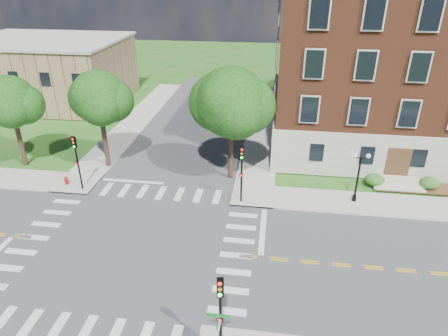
# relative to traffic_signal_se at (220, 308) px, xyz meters

# --- Properties ---
(ground) EXTENTS (160.00, 160.00, 0.00)m
(ground) POSITION_rel_traffic_signal_se_xyz_m (-7.25, 7.59, -3.19)
(ground) COLOR #1F5B19
(ground) RESTS_ON ground
(road_ew) EXTENTS (90.00, 12.00, 0.01)m
(road_ew) POSITION_rel_traffic_signal_se_xyz_m (-7.25, 7.59, -3.18)
(road_ew) COLOR #3D3D3F
(road_ew) RESTS_ON ground
(road_ns) EXTENTS (12.00, 90.00, 0.01)m
(road_ns) POSITION_rel_traffic_signal_se_xyz_m (-7.25, 7.59, -3.18)
(road_ns) COLOR #3D3D3F
(road_ns) RESTS_ON ground
(sidewalk_ne) EXTENTS (34.00, 34.00, 0.12)m
(sidewalk_ne) POSITION_rel_traffic_signal_se_xyz_m (8.13, 22.96, -3.13)
(sidewalk_ne) COLOR #9E9B93
(sidewalk_ne) RESTS_ON ground
(sidewalk_nw) EXTENTS (34.00, 34.00, 0.12)m
(sidewalk_nw) POSITION_rel_traffic_signal_se_xyz_m (-22.62, 22.96, -3.13)
(sidewalk_nw) COLOR #9E9B93
(sidewalk_nw) RESTS_ON ground
(crosswalk_east) EXTENTS (2.20, 10.20, 0.02)m
(crosswalk_east) POSITION_rel_traffic_signal_se_xyz_m (-0.05, 7.59, -3.19)
(crosswalk_east) COLOR silver
(crosswalk_east) RESTS_ON ground
(stop_bar_east) EXTENTS (0.40, 5.50, 0.00)m
(stop_bar_east) POSITION_rel_traffic_signal_se_xyz_m (1.55, 10.59, -3.19)
(stop_bar_east) COLOR silver
(stop_bar_east) RESTS_ON ground
(main_building) EXTENTS (30.60, 22.40, 16.50)m
(main_building) POSITION_rel_traffic_signal_se_xyz_m (16.75, 29.58, 5.15)
(main_building) COLOR beige
(main_building) RESTS_ON ground
(secondary_building) EXTENTS (20.40, 15.40, 8.30)m
(secondary_building) POSITION_rel_traffic_signal_se_xyz_m (-29.25, 37.59, 1.09)
(secondary_building) COLOR #8E6D4E
(secondary_building) RESTS_ON ground
(tree_b) EXTENTS (4.54, 4.54, 8.53)m
(tree_b) POSITION_rel_traffic_signal_se_xyz_m (-21.58, 18.17, 3.15)
(tree_b) COLOR #312118
(tree_b) RESTS_ON ground
(tree_c) EXTENTS (4.77, 4.77, 9.11)m
(tree_c) POSITION_rel_traffic_signal_se_xyz_m (-13.53, 18.87, 3.63)
(tree_c) COLOR #312118
(tree_c) RESTS_ON ground
(tree_d) EXTENTS (5.92, 5.92, 9.92)m
(tree_d) POSITION_rel_traffic_signal_se_xyz_m (-1.75, 18.25, 3.88)
(tree_d) COLOR #312118
(tree_d) RESTS_ON ground
(traffic_signal_se) EXTENTS (0.35, 0.40, 4.80)m
(traffic_signal_se) POSITION_rel_traffic_signal_se_xyz_m (0.00, 0.00, 0.00)
(traffic_signal_se) COLOR black
(traffic_signal_se) RESTS_ON ground
(traffic_signal_ne) EXTENTS (0.33, 0.36, 4.80)m
(traffic_signal_ne) POSITION_rel_traffic_signal_se_xyz_m (-0.40, 14.23, 0.00)
(traffic_signal_ne) COLOR black
(traffic_signal_ne) RESTS_ON ground
(traffic_signal_nw) EXTENTS (0.37, 0.42, 4.80)m
(traffic_signal_nw) POSITION_rel_traffic_signal_se_xyz_m (-14.04, 14.40, 0.00)
(traffic_signal_nw) COLOR black
(traffic_signal_nw) RESTS_ON ground
(twin_lamp_west) EXTENTS (1.36, 0.36, 4.23)m
(twin_lamp_west) POSITION_rel_traffic_signal_se_xyz_m (8.68, 15.56, -0.66)
(twin_lamp_west) COLOR black
(twin_lamp_west) RESTS_ON ground
(street_sign_pole) EXTENTS (1.10, 1.10, 3.10)m
(street_sign_pole) POSITION_rel_traffic_signal_se_xyz_m (-0.03, -0.41, -0.88)
(street_sign_pole) COLOR gray
(street_sign_pole) RESTS_ON ground
(fire_hydrant) EXTENTS (0.35, 0.35, 0.75)m
(fire_hydrant) POSITION_rel_traffic_signal_se_xyz_m (-15.74, 14.93, -2.72)
(fire_hydrant) COLOR #9C0C0C
(fire_hydrant) RESTS_ON ground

